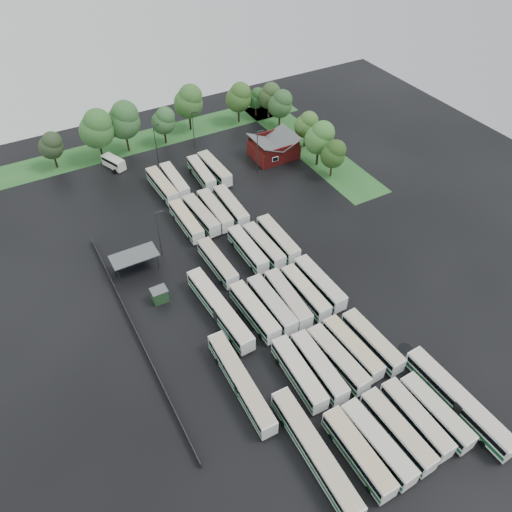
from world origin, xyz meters
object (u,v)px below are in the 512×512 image
brick_building (274,149)px  artic_bus_east (458,401)px  artic_bus_west_a (315,452)px  minibus (114,162)px

brick_building → artic_bus_east: bearing=-99.6°
artic_bus_west_a → minibus: size_ratio=2.86×
minibus → brick_building: bearing=-43.3°
brick_building → artic_bus_west_a: (-33.00, -65.65, -0.00)m
brick_building → minibus: size_ratio=1.59×
artic_bus_east → minibus: artic_bus_east is taller
brick_building → minibus: bearing=158.3°
brick_building → artic_bus_west_a: bearing=-116.7°
artic_bus_west_a → artic_bus_east: bearing=-8.2°
artic_bus_east → minibus: size_ratio=2.82×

